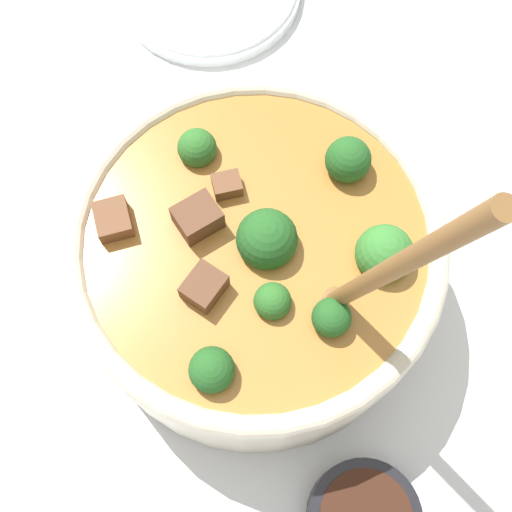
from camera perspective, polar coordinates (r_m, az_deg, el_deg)
ground_plane at (r=0.56m, az=0.00°, el=-2.74°), size 4.00×4.00×0.00m
stew_bowl at (r=0.50m, az=0.08°, el=-0.36°), size 0.28×0.28×0.32m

